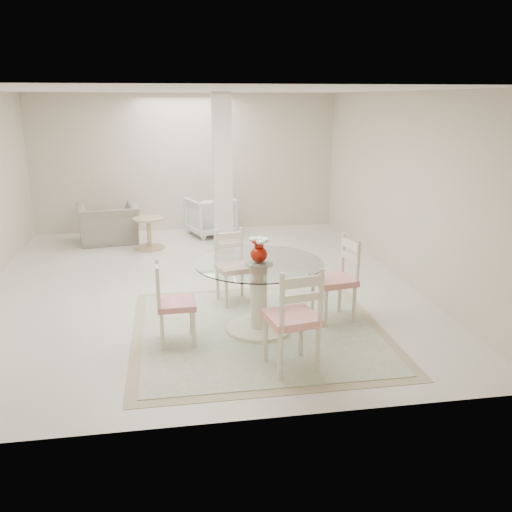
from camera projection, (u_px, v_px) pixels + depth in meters
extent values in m
plane|color=silver|center=(199.00, 285.00, 7.84)|extent=(7.00, 7.00, 0.00)
cube|color=beige|center=(186.00, 163.00, 10.77)|extent=(6.00, 0.02, 2.70)
cube|color=beige|center=(222.00, 268.00, 4.14)|extent=(6.00, 0.02, 2.70)
cube|color=beige|center=(401.00, 187.00, 7.92)|extent=(0.02, 7.00, 2.70)
cube|color=white|center=(193.00, 90.00, 7.08)|extent=(6.00, 7.00, 0.02)
cube|color=beige|center=(222.00, 178.00, 8.77)|extent=(0.30, 0.30, 2.70)
cube|color=tan|center=(259.00, 331.00, 6.29)|extent=(2.90, 2.90, 0.01)
cube|color=beige|center=(259.00, 330.00, 6.29)|extent=(2.65, 2.65, 0.01)
cylinder|color=beige|center=(259.00, 329.00, 6.29)|extent=(0.76, 0.76, 0.06)
cylinder|color=beige|center=(259.00, 296.00, 6.17)|extent=(0.19, 0.19, 0.78)
cylinder|color=beige|center=(259.00, 265.00, 6.07)|extent=(0.31, 0.31, 0.03)
cylinder|color=white|center=(259.00, 263.00, 6.06)|extent=(1.45, 1.45, 0.01)
ellipsoid|color=#9E1304|center=(259.00, 254.00, 6.03)|extent=(0.19, 0.19, 0.18)
cylinder|color=#9E1304|center=(259.00, 245.00, 6.00)|extent=(0.10, 0.10, 0.05)
cylinder|color=#9E1304|center=(259.00, 241.00, 5.99)|extent=(0.17, 0.17, 0.02)
ellipsoid|color=silver|center=(259.00, 239.00, 5.98)|extent=(0.11, 0.11, 0.05)
ellipsoid|color=silver|center=(264.00, 240.00, 6.02)|extent=(0.11, 0.11, 0.05)
ellipsoid|color=silver|center=(254.00, 239.00, 6.01)|extent=(0.11, 0.11, 0.05)
ellipsoid|color=silver|center=(261.00, 242.00, 5.93)|extent=(0.11, 0.11, 0.05)
ellipsoid|color=silver|center=(264.00, 240.00, 5.96)|extent=(0.11, 0.11, 0.05)
cylinder|color=beige|center=(312.00, 298.00, 6.64)|extent=(0.05, 0.05, 0.47)
cylinder|color=beige|center=(326.00, 309.00, 6.30)|extent=(0.05, 0.05, 0.47)
cylinder|color=beige|center=(340.00, 295.00, 6.76)|extent=(0.05, 0.05, 0.47)
cylinder|color=beige|center=(354.00, 305.00, 6.42)|extent=(0.05, 0.05, 0.47)
cube|color=red|center=(334.00, 280.00, 6.45)|extent=(0.52, 0.52, 0.07)
cube|color=beige|center=(351.00, 251.00, 6.42)|extent=(0.11, 0.41, 0.56)
cylinder|color=beige|center=(226.00, 293.00, 6.87)|extent=(0.04, 0.04, 0.44)
cylinder|color=beige|center=(252.00, 289.00, 7.00)|extent=(0.04, 0.04, 0.44)
cylinder|color=beige|center=(218.00, 285.00, 7.18)|extent=(0.04, 0.04, 0.44)
cylinder|color=beige|center=(242.00, 281.00, 7.31)|extent=(0.04, 0.04, 0.44)
cube|color=red|center=(234.00, 268.00, 7.02)|extent=(0.51, 0.51, 0.07)
cube|color=beige|center=(229.00, 241.00, 7.10)|extent=(0.38, 0.13, 0.52)
cylinder|color=#ECE4C2|center=(194.00, 330.00, 5.80)|extent=(0.04, 0.04, 0.43)
cylinder|color=#ECE4C2|center=(191.00, 318.00, 6.12)|extent=(0.04, 0.04, 0.43)
cylinder|color=#ECE4C2|center=(162.00, 332.00, 5.74)|extent=(0.04, 0.04, 0.43)
cylinder|color=#ECE4C2|center=(161.00, 320.00, 6.06)|extent=(0.04, 0.04, 0.43)
cube|color=red|center=(176.00, 304.00, 5.86)|extent=(0.42, 0.42, 0.07)
cube|color=#ECE4C2|center=(157.00, 278.00, 5.74)|extent=(0.05, 0.37, 0.50)
cylinder|color=beige|center=(301.00, 334.00, 5.60)|extent=(0.05, 0.05, 0.50)
cylinder|color=beige|center=(266.00, 340.00, 5.48)|extent=(0.05, 0.05, 0.50)
cylinder|color=beige|center=(318.00, 350.00, 5.25)|extent=(0.05, 0.05, 0.50)
cylinder|color=beige|center=(280.00, 357.00, 5.12)|extent=(0.05, 0.05, 0.50)
cube|color=red|center=(292.00, 318.00, 5.28)|extent=(0.56, 0.56, 0.08)
cube|color=beige|center=(302.00, 290.00, 4.98)|extent=(0.44, 0.13, 0.59)
imported|color=gray|center=(108.00, 224.00, 10.04)|extent=(1.22, 1.11, 0.71)
imported|color=silver|center=(211.00, 216.00, 10.61)|extent=(1.03, 1.05, 0.75)
cylinder|color=tan|center=(150.00, 247.00, 9.71)|extent=(0.52, 0.52, 0.04)
cylinder|color=tan|center=(149.00, 233.00, 9.63)|extent=(0.08, 0.08, 0.50)
cylinder|color=tan|center=(148.00, 219.00, 9.56)|extent=(0.54, 0.54, 0.03)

